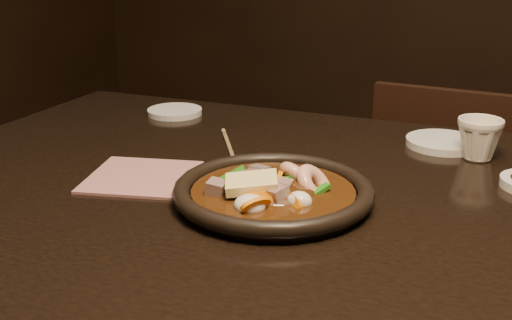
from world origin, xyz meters
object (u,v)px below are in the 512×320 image
at_px(tea_cup, 479,138).
at_px(plate, 273,193).
at_px(chair, 448,221).
at_px(table, 379,255).

bearing_deg(tea_cup, plate, -129.53).
distance_m(plate, tea_cup, 0.40).
height_order(chair, plate, chair).
height_order(plate, tea_cup, tea_cup).
bearing_deg(table, plate, -163.42).
relative_size(chair, tea_cup, 10.27).
bearing_deg(chair, plate, 80.56).
bearing_deg(plate, table, 16.58).
relative_size(table, plate, 5.54).
height_order(chair, tea_cup, tea_cup).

